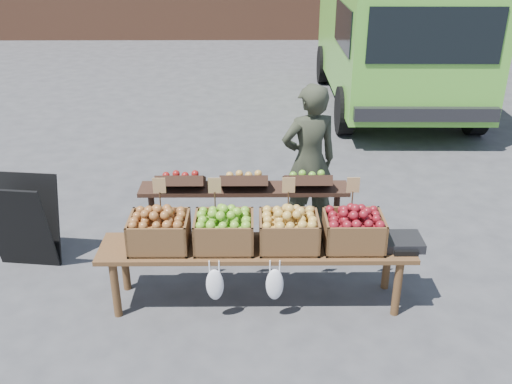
{
  "coord_description": "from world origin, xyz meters",
  "views": [
    {
      "loc": [
        0.44,
        -3.96,
        3.08
      ],
      "look_at": [
        0.48,
        0.78,
        0.85
      ],
      "focal_mm": 40.0,
      "sensor_mm": 36.0,
      "label": 1
    }
  ],
  "objects_px": {
    "crate_green_apples": "(353,232)",
    "display_bench": "(256,274)",
    "vendor": "(309,162)",
    "chalkboard_sign": "(24,223)",
    "crate_russet_pears": "(224,232)",
    "back_table": "(244,213)",
    "delivery_van": "(393,41)",
    "crate_golden_apples": "(159,232)",
    "weighing_scale": "(402,242)",
    "crate_red_apples": "(289,232)"
  },
  "relations": [
    {
      "from": "crate_green_apples",
      "to": "display_bench",
      "type": "bearing_deg",
      "value": 180.0
    },
    {
      "from": "vendor",
      "to": "chalkboard_sign",
      "type": "relative_size",
      "value": 1.82
    },
    {
      "from": "display_bench",
      "to": "crate_russet_pears",
      "type": "relative_size",
      "value": 5.4
    },
    {
      "from": "chalkboard_sign",
      "to": "back_table",
      "type": "xyz_separation_m",
      "value": [
        2.13,
        0.07,
        0.06
      ]
    },
    {
      "from": "back_table",
      "to": "delivery_van",
      "type": "bearing_deg",
      "value": 64.21
    },
    {
      "from": "crate_golden_apples",
      "to": "weighing_scale",
      "type": "bearing_deg",
      "value": 0.0
    },
    {
      "from": "delivery_van",
      "to": "display_bench",
      "type": "bearing_deg",
      "value": -111.34
    },
    {
      "from": "chalkboard_sign",
      "to": "back_table",
      "type": "relative_size",
      "value": 0.44
    },
    {
      "from": "vendor",
      "to": "chalkboard_sign",
      "type": "height_order",
      "value": "vendor"
    },
    {
      "from": "chalkboard_sign",
      "to": "display_bench",
      "type": "distance_m",
      "value": 2.35
    },
    {
      "from": "crate_russet_pears",
      "to": "crate_red_apples",
      "type": "xyz_separation_m",
      "value": [
        0.55,
        0.0,
        0.0
      ]
    },
    {
      "from": "vendor",
      "to": "chalkboard_sign",
      "type": "xyz_separation_m",
      "value": [
        -2.81,
        -0.62,
        -0.37
      ]
    },
    {
      "from": "delivery_van",
      "to": "chalkboard_sign",
      "type": "xyz_separation_m",
      "value": [
        -4.76,
        -5.5,
        -0.72
      ]
    },
    {
      "from": "crate_red_apples",
      "to": "weighing_scale",
      "type": "xyz_separation_m",
      "value": [
        0.98,
        0.0,
        -0.1
      ]
    },
    {
      "from": "crate_golden_apples",
      "to": "crate_russet_pears",
      "type": "xyz_separation_m",
      "value": [
        0.55,
        0.0,
        0.0
      ]
    },
    {
      "from": "crate_golden_apples",
      "to": "weighing_scale",
      "type": "xyz_separation_m",
      "value": [
        2.08,
        0.0,
        -0.1
      ]
    },
    {
      "from": "delivery_van",
      "to": "crate_red_apples",
      "type": "bearing_deg",
      "value": -109.11
    },
    {
      "from": "chalkboard_sign",
      "to": "weighing_scale",
      "type": "bearing_deg",
      "value": -3.51
    },
    {
      "from": "crate_golden_apples",
      "to": "weighing_scale",
      "type": "height_order",
      "value": "crate_golden_apples"
    },
    {
      "from": "chalkboard_sign",
      "to": "weighing_scale",
      "type": "height_order",
      "value": "chalkboard_sign"
    },
    {
      "from": "crate_russet_pears",
      "to": "chalkboard_sign",
      "type": "bearing_deg",
      "value": 161.8
    },
    {
      "from": "vendor",
      "to": "display_bench",
      "type": "xyz_separation_m",
      "value": [
        -0.56,
        -1.27,
        -0.55
      ]
    },
    {
      "from": "weighing_scale",
      "to": "crate_green_apples",
      "type": "bearing_deg",
      "value": 180.0
    },
    {
      "from": "vendor",
      "to": "crate_green_apples",
      "type": "distance_m",
      "value": 1.3
    },
    {
      "from": "crate_russet_pears",
      "to": "back_table",
      "type": "bearing_deg",
      "value": 77.27
    },
    {
      "from": "delivery_van",
      "to": "crate_russet_pears",
      "type": "bearing_deg",
      "value": -113.5
    },
    {
      "from": "back_table",
      "to": "display_bench",
      "type": "xyz_separation_m",
      "value": [
        0.11,
        -0.72,
        -0.24
      ]
    },
    {
      "from": "crate_red_apples",
      "to": "back_table",
      "type": "bearing_deg",
      "value": 118.28
    },
    {
      "from": "crate_russet_pears",
      "to": "weighing_scale",
      "type": "distance_m",
      "value": 1.53
    },
    {
      "from": "delivery_van",
      "to": "vendor",
      "type": "distance_m",
      "value": 5.27
    },
    {
      "from": "display_bench",
      "to": "crate_russet_pears",
      "type": "bearing_deg",
      "value": 180.0
    },
    {
      "from": "back_table",
      "to": "crate_russet_pears",
      "type": "bearing_deg",
      "value": -102.73
    },
    {
      "from": "delivery_van",
      "to": "vendor",
      "type": "relative_size",
      "value": 3.16
    },
    {
      "from": "chalkboard_sign",
      "to": "display_bench",
      "type": "xyz_separation_m",
      "value": [
        2.25,
        -0.65,
        -0.17
      ]
    },
    {
      "from": "vendor",
      "to": "crate_russet_pears",
      "type": "xyz_separation_m",
      "value": [
        -0.83,
        -1.27,
        -0.12
      ]
    },
    {
      "from": "vendor",
      "to": "crate_russet_pears",
      "type": "relative_size",
      "value": 3.33
    },
    {
      "from": "back_table",
      "to": "crate_golden_apples",
      "type": "relative_size",
      "value": 4.2
    },
    {
      "from": "back_table",
      "to": "display_bench",
      "type": "height_order",
      "value": "back_table"
    },
    {
      "from": "delivery_van",
      "to": "display_bench",
      "type": "relative_size",
      "value": 1.95
    },
    {
      "from": "back_table",
      "to": "crate_golden_apples",
      "type": "distance_m",
      "value": 1.03
    },
    {
      "from": "crate_golden_apples",
      "to": "weighing_scale",
      "type": "relative_size",
      "value": 1.47
    },
    {
      "from": "crate_red_apples",
      "to": "weighing_scale",
      "type": "relative_size",
      "value": 1.47
    },
    {
      "from": "back_table",
      "to": "display_bench",
      "type": "relative_size",
      "value": 0.78
    },
    {
      "from": "delivery_van",
      "to": "back_table",
      "type": "height_order",
      "value": "delivery_van"
    },
    {
      "from": "delivery_van",
      "to": "crate_golden_apples",
      "type": "relative_size",
      "value": 10.52
    },
    {
      "from": "delivery_van",
      "to": "crate_red_apples",
      "type": "distance_m",
      "value": 6.56
    },
    {
      "from": "chalkboard_sign",
      "to": "crate_golden_apples",
      "type": "distance_m",
      "value": 1.58
    },
    {
      "from": "delivery_van",
      "to": "crate_red_apples",
      "type": "relative_size",
      "value": 10.52
    },
    {
      "from": "crate_russet_pears",
      "to": "delivery_van",
      "type": "bearing_deg",
      "value": 65.62
    },
    {
      "from": "crate_golden_apples",
      "to": "vendor",
      "type": "bearing_deg",
      "value": 42.5
    }
  ]
}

